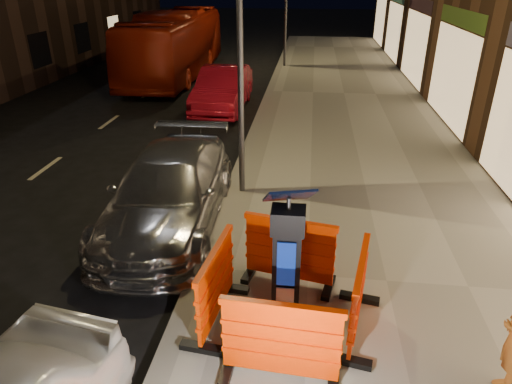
# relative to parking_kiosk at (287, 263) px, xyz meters

# --- Properties ---
(ground_plane) EXTENTS (120.00, 120.00, 0.00)m
(ground_plane) POSITION_rel_parking_kiosk_xyz_m (-1.46, 1.16, -1.15)
(ground_plane) COLOR black
(ground_plane) RESTS_ON ground
(sidewalk) EXTENTS (6.00, 60.00, 0.15)m
(sidewalk) POSITION_rel_parking_kiosk_xyz_m (1.54, 1.16, -1.08)
(sidewalk) COLOR gray
(sidewalk) RESTS_ON ground
(kerb) EXTENTS (0.30, 60.00, 0.15)m
(kerb) POSITION_rel_parking_kiosk_xyz_m (-1.46, 1.16, -1.08)
(kerb) COLOR slate
(kerb) RESTS_ON ground
(parking_kiosk) EXTENTS (0.72, 0.72, 2.01)m
(parking_kiosk) POSITION_rel_parking_kiosk_xyz_m (0.00, 0.00, 0.00)
(parking_kiosk) COLOR black
(parking_kiosk) RESTS_ON sidewalk
(barrier_front) EXTENTS (1.47, 0.69, 1.12)m
(barrier_front) POSITION_rel_parking_kiosk_xyz_m (0.00, -0.95, -0.44)
(barrier_front) COLOR #F83400
(barrier_front) RESTS_ON sidewalk
(barrier_back) EXTENTS (1.53, 0.88, 1.12)m
(barrier_back) POSITION_rel_parking_kiosk_xyz_m (0.00, 0.95, -0.44)
(barrier_back) COLOR #F83400
(barrier_back) RESTS_ON sidewalk
(barrier_kerbside) EXTENTS (0.76, 1.50, 1.12)m
(barrier_kerbside) POSITION_rel_parking_kiosk_xyz_m (-0.95, 0.00, -0.44)
(barrier_kerbside) COLOR #F83400
(barrier_kerbside) RESTS_ON sidewalk
(barrier_bldgside) EXTENTS (0.85, 1.52, 1.12)m
(barrier_bldgside) POSITION_rel_parking_kiosk_xyz_m (0.95, 0.00, -0.44)
(barrier_bldgside) COLOR #F83400
(barrier_bldgside) RESTS_ON sidewalk
(car_silver) EXTENTS (2.20, 5.02, 1.44)m
(car_silver) POSITION_rel_parking_kiosk_xyz_m (-2.43, 2.77, -1.15)
(car_silver) COLOR #A2A2A7
(car_silver) RESTS_ON ground
(car_red) EXTENTS (1.58, 4.50, 1.48)m
(car_red) POSITION_rel_parking_kiosk_xyz_m (-2.93, 11.15, -1.15)
(car_red) COLOR #AD0F22
(car_red) RESTS_ON ground
(bus_doubledecker) EXTENTS (2.71, 10.64, 2.95)m
(bus_doubledecker) POSITION_rel_parking_kiosk_xyz_m (-6.19, 16.68, -1.15)
(bus_doubledecker) COLOR maroon
(bus_doubledecker) RESTS_ON ground
(street_lamp_mid) EXTENTS (0.12, 0.12, 6.00)m
(street_lamp_mid) POSITION_rel_parking_kiosk_xyz_m (-1.21, 4.16, 2.00)
(street_lamp_mid) COLOR #3F3F44
(street_lamp_mid) RESTS_ON sidewalk
(street_lamp_far) EXTENTS (0.12, 0.12, 6.00)m
(street_lamp_far) POSITION_rel_parking_kiosk_xyz_m (-1.21, 19.16, 2.00)
(street_lamp_far) COLOR #3F3F44
(street_lamp_far) RESTS_ON sidewalk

